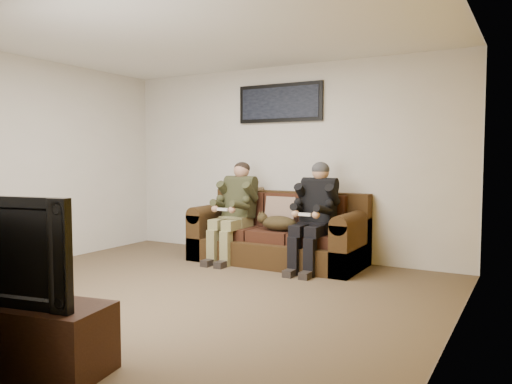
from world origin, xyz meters
The scene contains 15 objects.
floor centered at (0.00, 0.00, 0.00)m, with size 5.00×5.00×0.00m, color brown.
ceiling centered at (0.00, 0.00, 2.60)m, with size 5.00×5.00×0.00m, color silver.
wall_back centered at (0.00, 2.25, 1.30)m, with size 5.00×5.00×0.00m, color beige.
wall_left centered at (-2.50, 0.00, 1.30)m, with size 4.50×4.50×0.00m, color beige.
wall_right centered at (2.50, 0.00, 1.30)m, with size 4.50×4.50×0.00m, color beige.
accent_wall_right centered at (2.49, 0.00, 1.30)m, with size 4.50×4.50×0.00m, color #B78212.
sofa centered at (0.14, 1.83, 0.34)m, with size 2.21×0.95×0.90m.
throw_pillow centered at (0.14, 1.87, 0.64)m, with size 0.42×0.12×0.40m, color #8C6D5B.
throw_blanket centered at (-0.53, 2.11, 0.90)m, with size 0.45×0.22×0.08m, color #BDAC8B.
person_left centered at (-0.43, 1.64, 0.73)m, with size 0.51×0.87×1.30m.
person_right centered at (0.71, 1.64, 0.73)m, with size 0.51×0.86×1.31m.
cat centered at (0.22, 1.61, 0.54)m, with size 0.66×0.26×0.24m.
framed_poster centered at (-0.06, 2.22, 2.10)m, with size 1.25×0.05×0.52m.
tv_stand centered at (0.08, -1.95, 0.22)m, with size 1.39×0.45×0.44m, color black.
television centered at (0.08, -1.95, 0.78)m, with size 1.19×0.16×0.69m, color black.
Camera 1 is at (3.03, -3.92, 1.36)m, focal length 35.00 mm.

